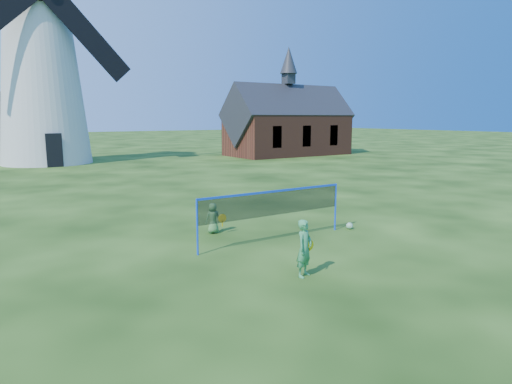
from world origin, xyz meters
The scene contains 7 objects.
ground centered at (0.00, 0.00, 0.00)m, with size 220.00×220.00×0.00m, color black.
windmill centered at (-1.15, 29.11, 7.21)m, with size 13.57×6.85×20.01m.
chapel centered at (20.12, 25.11, 2.91)m, with size 12.25×5.94×10.36m.
badminton_net centered at (0.63, 0.22, 1.14)m, with size 5.05×0.05×1.55m.
player_girl centered at (-0.51, -2.63, 0.68)m, with size 0.71×0.49×1.35m.
player_boy centered at (-0.42, 2.06, 0.49)m, with size 0.62×0.42×0.98m.
play_ball centered at (3.63, 0.04, 0.11)m, with size 0.22×0.22×0.22m, color green.
Camera 1 is at (-6.98, -10.43, 3.68)m, focal length 31.57 mm.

